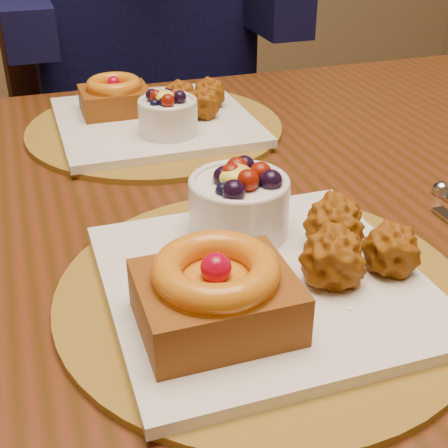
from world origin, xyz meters
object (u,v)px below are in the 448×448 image
Objects in this scene: dining_table at (198,247)px; place_setting_far at (154,117)px; chair_far at (115,150)px; place_setting_near at (258,265)px.

dining_table is 0.24m from place_setting_far.
dining_table is 0.88m from chair_far.
place_setting_near reaches higher than place_setting_far.
dining_table is 1.90× the size of chair_far.
place_setting_far reaches higher than dining_table.
place_setting_near is at bearing -112.18° from chair_far.
place_setting_far is (0.00, 0.43, -0.01)m from place_setting_near.
place_setting_near is at bearing -91.03° from dining_table.
dining_table is 4.21× the size of place_setting_far.
place_setting_near is 0.43m from place_setting_far.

